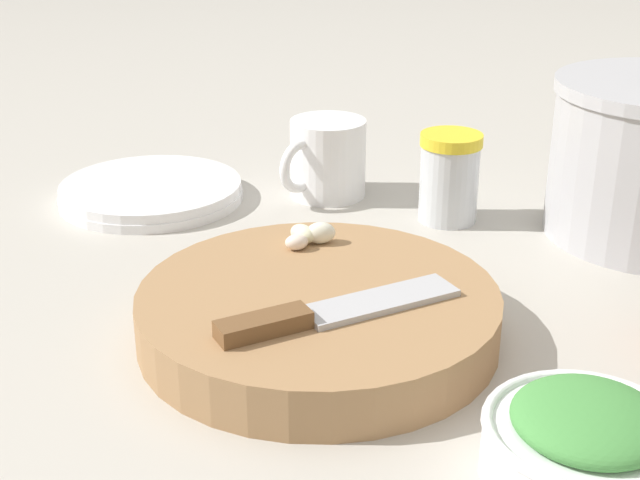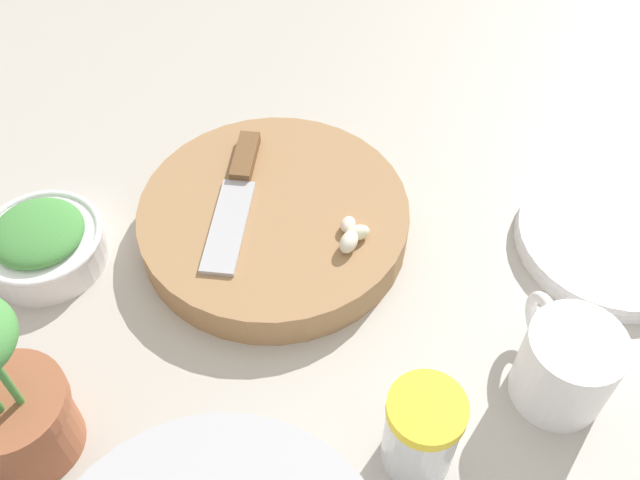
{
  "view_description": "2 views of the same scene",
  "coord_description": "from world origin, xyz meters",
  "px_view_note": "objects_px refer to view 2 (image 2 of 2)",
  "views": [
    {
      "loc": [
        0.61,
        -0.32,
        0.35
      ],
      "look_at": [
        0.02,
        -0.03,
        0.06
      ],
      "focal_mm": 50.0,
      "sensor_mm": 36.0,
      "label": 1
    },
    {
      "loc": [
        -0.06,
        0.43,
        0.58
      ],
      "look_at": [
        0.0,
        0.01,
        0.07
      ],
      "focal_mm": 40.0,
      "sensor_mm": 36.0,
      "label": 2
    }
  ],
  "objects_px": {
    "chef_knife": "(237,191)",
    "spice_jar": "(421,432)",
    "cutting_board": "(274,220)",
    "coffee_mug": "(565,364)",
    "potted_herb": "(7,401)",
    "garlic_cloves": "(352,235)",
    "herb_bowl": "(42,243)",
    "plate_stack": "(612,239)"
  },
  "relations": [
    {
      "from": "cutting_board",
      "to": "coffee_mug",
      "type": "height_order",
      "value": "coffee_mug"
    },
    {
      "from": "cutting_board",
      "to": "coffee_mug",
      "type": "xyz_separation_m",
      "value": [
        -0.28,
        0.15,
        0.02
      ]
    },
    {
      "from": "spice_jar",
      "to": "plate_stack",
      "type": "relative_size",
      "value": 0.46
    },
    {
      "from": "chef_knife",
      "to": "potted_herb",
      "type": "relative_size",
      "value": 1.01
    },
    {
      "from": "garlic_cloves",
      "to": "herb_bowl",
      "type": "distance_m",
      "value": 0.31
    },
    {
      "from": "chef_knife",
      "to": "garlic_cloves",
      "type": "xyz_separation_m",
      "value": [
        -0.12,
        0.05,
        0.0
      ]
    },
    {
      "from": "spice_jar",
      "to": "coffee_mug",
      "type": "xyz_separation_m",
      "value": [
        -0.12,
        -0.08,
        -0.0
      ]
    },
    {
      "from": "cutting_board",
      "to": "plate_stack",
      "type": "relative_size",
      "value": 1.41
    },
    {
      "from": "garlic_cloves",
      "to": "coffee_mug",
      "type": "height_order",
      "value": "coffee_mug"
    },
    {
      "from": "spice_jar",
      "to": "herb_bowl",
      "type": "bearing_deg",
      "value": -22.52
    },
    {
      "from": "spice_jar",
      "to": "potted_herb",
      "type": "relative_size",
      "value": 0.49
    },
    {
      "from": "coffee_mug",
      "to": "plate_stack",
      "type": "height_order",
      "value": "coffee_mug"
    },
    {
      "from": "cutting_board",
      "to": "potted_herb",
      "type": "distance_m",
      "value": 0.31
    },
    {
      "from": "coffee_mug",
      "to": "plate_stack",
      "type": "bearing_deg",
      "value": -111.71
    },
    {
      "from": "herb_bowl",
      "to": "plate_stack",
      "type": "distance_m",
      "value": 0.59
    },
    {
      "from": "potted_herb",
      "to": "cutting_board",
      "type": "bearing_deg",
      "value": -121.86
    },
    {
      "from": "coffee_mug",
      "to": "potted_herb",
      "type": "distance_m",
      "value": 0.46
    },
    {
      "from": "herb_bowl",
      "to": "plate_stack",
      "type": "height_order",
      "value": "herb_bowl"
    },
    {
      "from": "potted_herb",
      "to": "chef_knife",
      "type": "bearing_deg",
      "value": -113.81
    },
    {
      "from": "plate_stack",
      "to": "potted_herb",
      "type": "height_order",
      "value": "potted_herb"
    },
    {
      "from": "herb_bowl",
      "to": "chef_knife",
      "type": "bearing_deg",
      "value": -156.44
    },
    {
      "from": "chef_knife",
      "to": "coffee_mug",
      "type": "relative_size",
      "value": 1.7
    },
    {
      "from": "coffee_mug",
      "to": "chef_knife",
      "type": "bearing_deg",
      "value": -26.63
    },
    {
      "from": "chef_knife",
      "to": "spice_jar",
      "type": "xyz_separation_m",
      "value": [
        -0.2,
        0.24,
        0.0
      ]
    },
    {
      "from": "chef_knife",
      "to": "plate_stack",
      "type": "height_order",
      "value": "chef_knife"
    },
    {
      "from": "chef_knife",
      "to": "spice_jar",
      "type": "bearing_deg",
      "value": 128.67
    },
    {
      "from": "spice_jar",
      "to": "coffee_mug",
      "type": "height_order",
      "value": "spice_jar"
    },
    {
      "from": "chef_knife",
      "to": "garlic_cloves",
      "type": "distance_m",
      "value": 0.13
    },
    {
      "from": "garlic_cloves",
      "to": "spice_jar",
      "type": "distance_m",
      "value": 0.21
    },
    {
      "from": "coffee_mug",
      "to": "cutting_board",
      "type": "bearing_deg",
      "value": -27.66
    },
    {
      "from": "cutting_board",
      "to": "coffee_mug",
      "type": "bearing_deg",
      "value": 152.34
    },
    {
      "from": "cutting_board",
      "to": "coffee_mug",
      "type": "relative_size",
      "value": 2.5
    },
    {
      "from": "herb_bowl",
      "to": "plate_stack",
      "type": "bearing_deg",
      "value": -170.4
    },
    {
      "from": "plate_stack",
      "to": "potted_herb",
      "type": "distance_m",
      "value": 0.59
    },
    {
      "from": "cutting_board",
      "to": "herb_bowl",
      "type": "bearing_deg",
      "value": 16.45
    },
    {
      "from": "plate_stack",
      "to": "chef_knife",
      "type": "bearing_deg",
      "value": 2.49
    },
    {
      "from": "cutting_board",
      "to": "garlic_cloves",
      "type": "xyz_separation_m",
      "value": [
        -0.08,
        0.03,
        0.03
      ]
    },
    {
      "from": "chef_knife",
      "to": "herb_bowl",
      "type": "height_order",
      "value": "herb_bowl"
    },
    {
      "from": "chef_knife",
      "to": "potted_herb",
      "type": "xyz_separation_m",
      "value": [
        0.12,
        0.27,
        0.03
      ]
    },
    {
      "from": "spice_jar",
      "to": "plate_stack",
      "type": "bearing_deg",
      "value": -126.49
    },
    {
      "from": "coffee_mug",
      "to": "plate_stack",
      "type": "relative_size",
      "value": 0.56
    },
    {
      "from": "garlic_cloves",
      "to": "spice_jar",
      "type": "height_order",
      "value": "spice_jar"
    }
  ]
}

